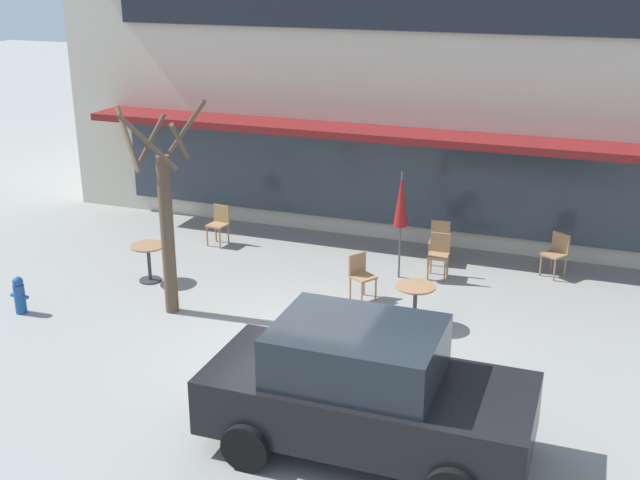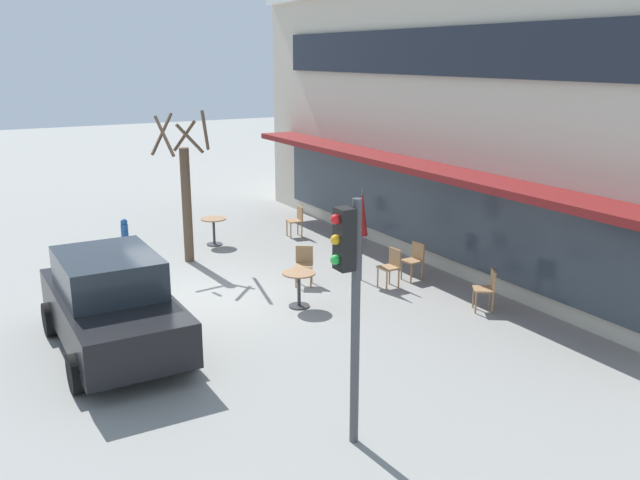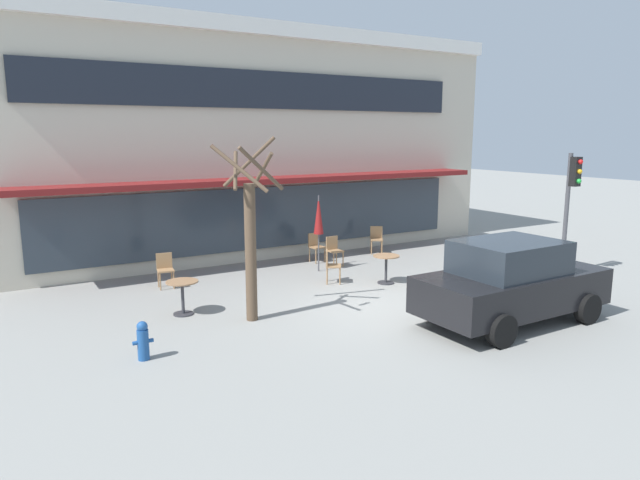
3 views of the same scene
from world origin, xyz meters
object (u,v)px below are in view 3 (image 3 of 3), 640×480
at_px(cafe_table_near_wall, 386,264).
at_px(street_tree, 250,237).
at_px(cafe_chair_4, 376,238).
at_px(parked_sedan, 511,282).
at_px(cafe_chair_3, 331,264).
at_px(cafe_chair_0, 165,268).
at_px(cafe_chair_2, 316,245).
at_px(cafe_table_streetside, 182,292).
at_px(patio_umbrella_green_folded, 319,215).
at_px(traffic_light_pole, 571,193).
at_px(cafe_chair_1, 334,249).
at_px(fire_hydrant, 143,340).

bearing_deg(cafe_table_near_wall, street_tree, -167.50).
xyz_separation_m(cafe_chair_4, parked_sedan, (-1.82, -7.16, 0.35)).
bearing_deg(parked_sedan, cafe_chair_3, 108.14).
height_order(cafe_chair_0, parked_sedan, parked_sedan).
height_order(cafe_chair_2, parked_sedan, parked_sedan).
height_order(cafe_table_streetside, cafe_chair_4, cafe_chair_4).
distance_m(patio_umbrella_green_folded, traffic_light_pole, 7.01).
xyz_separation_m(cafe_chair_0, parked_sedan, (5.42, -6.48, 0.35)).
xyz_separation_m(cafe_chair_0, cafe_chair_1, (5.03, -0.18, 0.00)).
bearing_deg(cafe_chair_4, patio_umbrella_green_folded, -157.91).
bearing_deg(cafe_chair_3, cafe_table_streetside, -171.72).
bearing_deg(traffic_light_pole, street_tree, 174.60).
distance_m(cafe_chair_0, cafe_chair_1, 5.03).
relative_size(cafe_table_near_wall, cafe_chair_1, 0.85).
distance_m(cafe_table_near_wall, cafe_chair_1, 2.42).
relative_size(cafe_table_streetside, street_tree, 0.20).
bearing_deg(street_tree, traffic_light_pole, -5.40).
relative_size(cafe_chair_0, cafe_chair_4, 1.00).
distance_m(cafe_table_near_wall, street_tree, 4.59).
height_order(cafe_table_near_wall, cafe_chair_1, cafe_chair_1).
height_order(cafe_chair_3, cafe_chair_4, same).
height_order(cafe_chair_2, street_tree, street_tree).
relative_size(cafe_chair_4, parked_sedan, 0.21).
relative_size(cafe_table_streetside, cafe_chair_2, 0.85).
distance_m(cafe_chair_0, street_tree, 3.87).
bearing_deg(cafe_chair_2, cafe_table_near_wall, -85.11).
bearing_deg(parked_sedan, cafe_chair_0, 129.90).
height_order(patio_umbrella_green_folded, cafe_chair_1, patio_umbrella_green_folded).
bearing_deg(cafe_table_near_wall, cafe_chair_4, 57.27).
bearing_deg(street_tree, cafe_table_near_wall, 12.50).
bearing_deg(cafe_chair_2, cafe_chair_3, -111.78).
bearing_deg(parked_sedan, cafe_chair_1, 93.57).
height_order(patio_umbrella_green_folded, cafe_chair_2, patio_umbrella_green_folded).
relative_size(cafe_table_near_wall, traffic_light_pole, 0.22).
height_order(cafe_table_near_wall, traffic_light_pole, traffic_light_pole).
distance_m(patio_umbrella_green_folded, parked_sedan, 6.11).
distance_m(patio_umbrella_green_folded, cafe_chair_4, 3.37).
xyz_separation_m(cafe_chair_3, street_tree, (-3.06, -1.73, 1.27)).
distance_m(cafe_chair_1, cafe_chair_2, 0.80).
xyz_separation_m(cafe_chair_0, street_tree, (0.84, -3.56, 1.27)).
xyz_separation_m(cafe_table_near_wall, patio_umbrella_green_folded, (-0.84, 2.08, 1.11)).
distance_m(cafe_chair_2, parked_sedan, 7.12).
distance_m(cafe_table_near_wall, cafe_chair_4, 3.89).
distance_m(street_tree, fire_hydrant, 3.09).
relative_size(cafe_chair_2, street_tree, 0.23).
distance_m(cafe_table_near_wall, cafe_chair_0, 5.76).
bearing_deg(cafe_table_streetside, fire_hydrant, -123.07).
bearing_deg(cafe_chair_2, cafe_chair_4, 1.69).
relative_size(cafe_chair_0, cafe_chair_1, 1.00).
relative_size(parked_sedan, fire_hydrant, 5.97).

